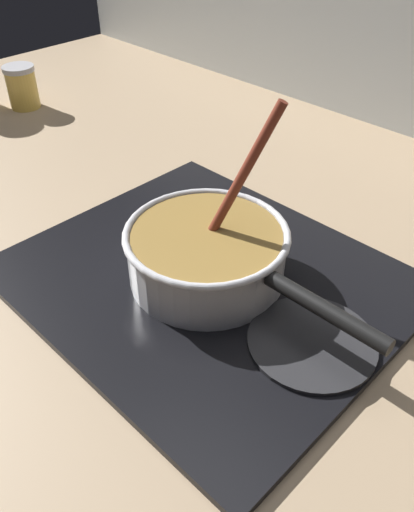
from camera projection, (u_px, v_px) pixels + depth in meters
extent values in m
cube|color=#9E8466|center=(162.00, 323.00, 0.76)|extent=(2.40, 1.60, 0.04)
cube|color=black|center=(207.00, 280.00, 0.80)|extent=(0.56, 0.48, 0.01)
torus|color=#592D0C|center=(207.00, 275.00, 0.79)|extent=(0.19, 0.19, 0.01)
cylinder|color=#262628|center=(312.00, 342.00, 0.69)|extent=(0.17, 0.17, 0.01)
cylinder|color=silver|center=(207.00, 256.00, 0.77)|extent=(0.23, 0.23, 0.08)
cylinder|color=olive|center=(207.00, 254.00, 0.77)|extent=(0.22, 0.22, 0.07)
torus|color=silver|center=(207.00, 234.00, 0.75)|extent=(0.24, 0.24, 0.01)
cylinder|color=black|center=(325.00, 310.00, 0.64)|extent=(0.18, 0.02, 0.02)
cylinder|color=beige|center=(184.00, 232.00, 0.77)|extent=(0.03, 0.03, 0.01)
cylinder|color=#E5CC7A|center=(213.00, 272.00, 0.70)|extent=(0.04, 0.04, 0.01)
cylinder|color=#E5CC7A|center=(211.00, 218.00, 0.80)|extent=(0.04, 0.04, 0.01)
cylinder|color=#EDD88C|center=(186.00, 251.00, 0.73)|extent=(0.04, 0.04, 0.01)
cylinder|color=maroon|center=(243.00, 175.00, 0.71)|extent=(0.08, 0.09, 0.21)
cube|color=brown|center=(208.00, 238.00, 0.77)|extent=(0.05, 0.05, 0.01)
cylinder|color=gold|center=(23.00, 89.00, 1.31)|extent=(0.07, 0.07, 0.09)
cylinder|color=#B2B2B7|center=(18.00, 68.00, 1.28)|extent=(0.08, 0.08, 0.01)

